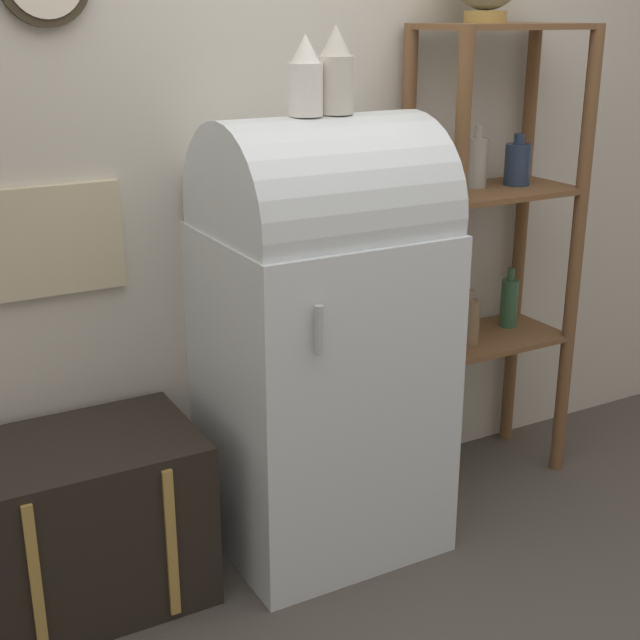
# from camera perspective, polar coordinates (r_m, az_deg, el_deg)

# --- Properties ---
(ground_plane) EXTENTS (12.00, 12.00, 0.00)m
(ground_plane) POSITION_cam_1_polar(r_m,az_deg,el_deg) (3.02, 2.39, -15.61)
(ground_plane) COLOR #4C4742
(wall_back) EXTENTS (7.00, 0.09, 2.70)m
(wall_back) POSITION_cam_1_polar(r_m,az_deg,el_deg) (3.01, -3.16, 12.05)
(wall_back) COLOR beige
(wall_back) RESTS_ON ground_plane
(refrigerator) EXTENTS (0.69, 0.65, 1.43)m
(refrigerator) POSITION_cam_1_polar(r_m,az_deg,el_deg) (2.86, 0.07, -0.84)
(refrigerator) COLOR silver
(refrigerator) RESTS_ON ground_plane
(suitcase_trunk) EXTENTS (0.70, 0.48, 0.53)m
(suitcase_trunk) POSITION_cam_1_polar(r_m,az_deg,el_deg) (2.84, -14.91, -12.41)
(suitcase_trunk) COLOR black
(suitcase_trunk) RESTS_ON ground_plane
(shelf_unit) EXTENTS (0.60, 0.36, 1.68)m
(shelf_unit) POSITION_cam_1_polar(r_m,az_deg,el_deg) (3.32, 10.93, 5.38)
(shelf_unit) COLOR brown
(shelf_unit) RESTS_ON ground_plane
(vase_left) EXTENTS (0.10, 0.10, 0.23)m
(vase_left) POSITION_cam_1_polar(r_m,az_deg,el_deg) (2.66, -0.93, 15.21)
(vase_left) COLOR white
(vase_left) RESTS_ON refrigerator
(vase_center) EXTENTS (0.11, 0.11, 0.26)m
(vase_center) POSITION_cam_1_polar(r_m,az_deg,el_deg) (2.72, 1.01, 15.55)
(vase_center) COLOR beige
(vase_center) RESTS_ON refrigerator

